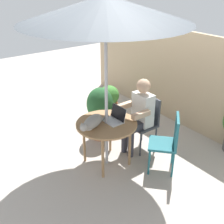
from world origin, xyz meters
TOP-DOWN VIEW (x-y plane):
  - ground_plane at (0.00, 0.00)m, footprint 14.00×14.00m
  - fence_back at (0.00, 1.94)m, footprint 5.82×0.08m
  - patio_table at (0.00, 0.00)m, footprint 0.90×0.90m
  - patio_umbrella at (0.00, 0.00)m, footprint 2.19×2.19m
  - chair_occupied at (0.00, 0.80)m, footprint 0.40×0.40m
  - chair_empty at (0.67, 0.62)m, footprint 0.57×0.57m
  - person_seated at (0.00, 0.64)m, footprint 0.48×0.48m
  - laptop at (0.02, 0.15)m, footprint 0.30×0.26m
  - cat at (-0.01, -0.25)m, footprint 0.34×0.62m
  - potted_plant_near_fence at (-1.33, 1.02)m, footprint 0.41×0.41m
  - potted_plant_corner at (-0.71, 0.37)m, footprint 0.46×0.46m

SIDE VIEW (x-z plane):
  - ground_plane at x=0.00m, z-range 0.00..0.00m
  - potted_plant_near_fence at x=-1.33m, z-range 0.01..0.66m
  - potted_plant_corner at x=-0.71m, z-range 0.05..1.00m
  - chair_occupied at x=0.00m, z-range 0.08..0.98m
  - chair_empty at x=0.67m, z-range 0.08..0.98m
  - patio_table at x=0.00m, z-range 0.29..1.00m
  - person_seated at x=0.00m, z-range 0.08..1.32m
  - laptop at x=0.02m, z-range 0.66..0.88m
  - cat at x=-0.01m, z-range 0.71..0.88m
  - fence_back at x=0.00m, z-range 0.00..1.78m
  - patio_umbrella at x=0.00m, z-range 1.06..3.52m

